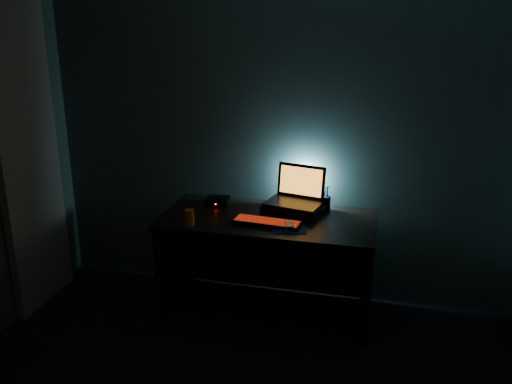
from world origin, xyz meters
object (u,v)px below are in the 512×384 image
(laptop, at_px, (297,194))
(juice_glass, at_px, (190,218))
(mouse, at_px, (289,226))
(pen_cup, at_px, (325,203))
(router, at_px, (218,201))
(keyboard, at_px, (267,222))

(laptop, relative_size, juice_glass, 3.79)
(mouse, distance_m, juice_glass, 0.67)
(pen_cup, height_order, router, pen_cup)
(laptop, relative_size, router, 2.45)
(juice_glass, xyz_separation_m, router, (0.06, 0.43, -0.03))
(mouse, height_order, router, router)
(mouse, height_order, juice_glass, juice_glass)
(juice_glass, height_order, router, juice_glass)
(mouse, xyz_separation_m, router, (-0.60, 0.33, 0.01))
(laptop, xyz_separation_m, pen_cup, (0.20, 0.05, -0.07))
(mouse, bearing_deg, juice_glass, 175.10)
(mouse, bearing_deg, keyboard, 152.82)
(keyboard, relative_size, mouse, 4.79)
(router, bearing_deg, keyboard, -36.84)
(keyboard, distance_m, juice_glass, 0.52)
(keyboard, xyz_separation_m, mouse, (0.16, -0.04, 0.00))
(keyboard, distance_m, mouse, 0.16)
(laptop, relative_size, mouse, 4.33)
(pen_cup, xyz_separation_m, router, (-0.79, -0.08, -0.02))
(laptop, distance_m, mouse, 0.37)
(laptop, distance_m, pen_cup, 0.22)
(keyboard, xyz_separation_m, pen_cup, (0.35, 0.37, 0.04))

